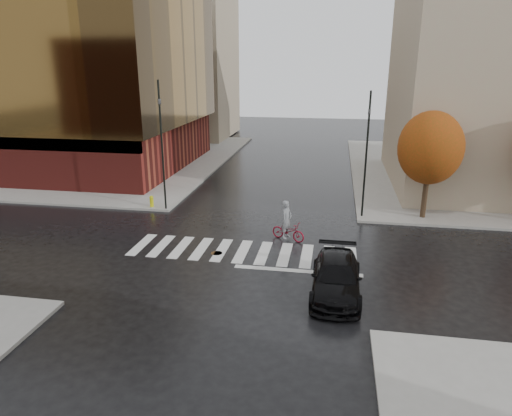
{
  "coord_description": "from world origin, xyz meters",
  "views": [
    {
      "loc": [
        4.4,
        -20.74,
        9.32
      ],
      "look_at": [
        0.5,
        1.72,
        2.0
      ],
      "focal_mm": 32.0,
      "sensor_mm": 36.0,
      "label": 1
    }
  ],
  "objects": [
    {
      "name": "ground",
      "position": [
        0.0,
        0.0,
        0.0
      ],
      "size": [
        120.0,
        120.0,
        0.0
      ],
      "primitive_type": "plane",
      "color": "black",
      "rests_on": "ground"
    },
    {
      "name": "sidewalk_nw",
      "position": [
        -21.0,
        21.0,
        0.07
      ],
      "size": [
        30.0,
        30.0,
        0.15
      ],
      "primitive_type": "cube",
      "color": "gray",
      "rests_on": "ground"
    },
    {
      "name": "crosswalk",
      "position": [
        0.0,
        0.5,
        0.01
      ],
      "size": [
        12.0,
        3.0,
        0.01
      ],
      "primitive_type": "cube",
      "color": "silver",
      "rests_on": "ground"
    },
    {
      "name": "office_glass",
      "position": [
        -22.0,
        17.99,
        8.28
      ],
      "size": [
        27.0,
        19.0,
        16.0
      ],
      "color": "maroon",
      "rests_on": "sidewalk_nw"
    },
    {
      "name": "building_nw_far",
      "position": [
        -16.0,
        37.0,
        10.15
      ],
      "size": [
        14.0,
        12.0,
        20.0
      ],
      "primitive_type": "cube",
      "color": "tan",
      "rests_on": "sidewalk_nw"
    },
    {
      "name": "tree_ne_a",
      "position": [
        10.0,
        7.4,
        4.46
      ],
      "size": [
        3.8,
        3.8,
        6.5
      ],
      "color": "black",
      "rests_on": "sidewalk_ne"
    },
    {
      "name": "sedan",
      "position": [
        4.75,
        -3.16,
        0.73
      ],
      "size": [
        2.08,
        5.05,
        1.46
      ],
      "primitive_type": "imported",
      "rotation": [
        0.0,
        0.0,
        -0.01
      ],
      "color": "black",
      "rests_on": "ground"
    },
    {
      "name": "cyclist",
      "position": [
        2.11,
        2.5,
        0.76
      ],
      "size": [
        2.08,
        1.44,
        2.24
      ],
      "rotation": [
        0.0,
        0.0,
        1.15
      ],
      "color": "maroon",
      "rests_on": "ground"
    },
    {
      "name": "traffic_light_nw",
      "position": [
        -6.3,
        6.3,
        4.9
      ],
      "size": [
        0.24,
        0.21,
        8.15
      ],
      "rotation": [
        0.0,
        0.0,
        -1.32
      ],
      "color": "black",
      "rests_on": "sidewalk_nw"
    },
    {
      "name": "traffic_light_ne",
      "position": [
        6.3,
        6.98,
        4.52
      ],
      "size": [
        0.16,
        0.19,
        7.61
      ],
      "rotation": [
        0.0,
        0.0,
        3.16
      ],
      "color": "black",
      "rests_on": "sidewalk_ne"
    },
    {
      "name": "fire_hydrant",
      "position": [
        -7.35,
        6.5,
        0.57
      ],
      "size": [
        0.27,
        0.27,
        0.76
      ],
      "color": "#C2C00B",
      "rests_on": "sidewalk_nw"
    },
    {
      "name": "manhole",
      "position": [
        -1.25,
        0.06,
        0.01
      ],
      "size": [
        0.71,
        0.71,
        0.01
      ],
      "primitive_type": "cylinder",
      "rotation": [
        0.0,
        0.0,
        -0.25
      ],
      "color": "#50361C",
      "rests_on": "ground"
    }
  ]
}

